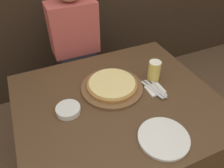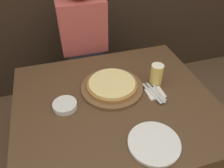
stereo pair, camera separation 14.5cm
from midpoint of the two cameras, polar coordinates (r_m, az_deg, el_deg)
ground_plane at (r=1.95m, az=-1.12°, el=-19.27°), size 12.00×12.00×0.00m
dining_table at (r=1.65m, az=-1.28°, el=-13.07°), size 1.26×1.09×0.70m
pizza_on_board at (r=1.46m, az=-2.84°, el=-0.59°), size 0.41×0.41×0.06m
beer_glass at (r=1.51m, az=8.30°, el=3.46°), size 0.08×0.08×0.15m
dinner_plate at (r=1.21m, az=9.92°, el=-13.87°), size 0.28×0.28×0.02m
side_bowl at (r=1.35m, az=-14.42°, el=-6.66°), size 0.15×0.15×0.04m
napkin_stack at (r=1.47m, az=8.43°, el=-1.57°), size 0.11×0.11×0.01m
fork at (r=1.45m, az=7.61°, el=-1.59°), size 0.06×0.21×0.00m
dinner_knife at (r=1.46m, az=8.46°, el=-1.32°), size 0.05×0.21×0.00m
spoon at (r=1.47m, az=9.30°, el=-1.06°), size 0.03×0.18×0.00m
diner_person at (r=1.97m, az=-11.30°, el=7.02°), size 0.38×0.20×1.28m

